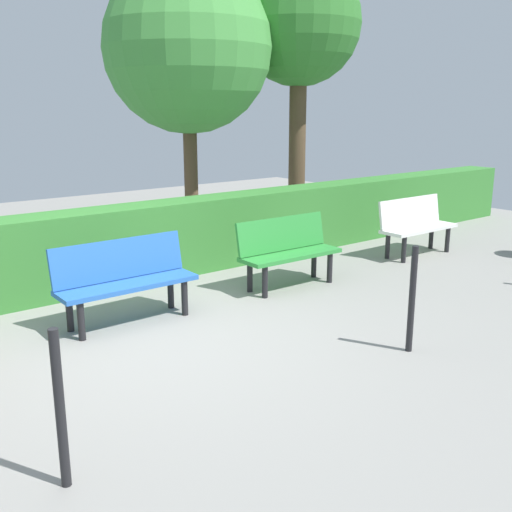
{
  "coord_description": "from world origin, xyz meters",
  "views": [
    {
      "loc": [
        2.58,
        4.85,
        2.21
      ],
      "look_at": [
        -1.44,
        -0.27,
        0.55
      ],
      "focal_mm": 41.44,
      "sensor_mm": 36.0,
      "label": 1
    }
  ],
  "objects": [
    {
      "name": "hedge_row",
      "position": [
        -1.08,
        -1.91,
        0.49
      ],
      "size": [
        15.2,
        0.57,
        0.98
      ],
      "primitive_type": "cube",
      "color": "#387F33",
      "rests_on": "ground_plane"
    },
    {
      "name": "railing_post_mid",
      "position": [
        -1.69,
        1.71,
        0.5
      ],
      "size": [
        0.06,
        0.06,
        1.0
      ],
      "primitive_type": "cylinder",
      "color": "black",
      "rests_on": "ground_plane"
    },
    {
      "name": "ground_plane",
      "position": [
        0.0,
        0.0,
        0.0
      ],
      "size": [
        19.2,
        19.2,
        0.0
      ],
      "primitive_type": "plane",
      "color": "gray"
    },
    {
      "name": "bench_blue",
      "position": [
        0.02,
        -0.63,
        0.48
      ],
      "size": [
        1.46,
        0.46,
        0.86
      ],
      "rotation": [
        0.0,
        0.0,
        -0.0
      ],
      "color": "blue",
      "rests_on": "ground_plane"
    },
    {
      "name": "bench_green",
      "position": [
        -2.15,
        -0.54,
        0.48
      ],
      "size": [
        1.36,
        0.49,
        0.86
      ],
      "rotation": [
        0.0,
        0.0,
        -0.02
      ],
      "color": "#2D8C38",
      "rests_on": "ground_plane"
    },
    {
      "name": "bench_white",
      "position": [
        -4.74,
        -0.57,
        0.48
      ],
      "size": [
        1.35,
        0.47,
        0.86
      ],
      "rotation": [
        0.0,
        0.0,
        -0.01
      ],
      "color": "white",
      "rests_on": "ground_plane"
    },
    {
      "name": "railing_post_far",
      "position": [
        1.56,
        1.71,
        0.5
      ],
      "size": [
        0.06,
        0.06,
        1.0
      ],
      "primitive_type": "cylinder",
      "color": "black",
      "rests_on": "ground_plane"
    },
    {
      "name": "tree_mid",
      "position": [
        -2.85,
        -3.89,
        3.12
      ],
      "size": [
        2.79,
        2.79,
        4.53
      ],
      "color": "brown",
      "rests_on": "ground_plane"
    },
    {
      "name": "tree_near",
      "position": [
        -4.83,
        -3.37,
        3.56
      ],
      "size": [
        2.18,
        2.18,
        4.71
      ],
      "color": "brown",
      "rests_on": "ground_plane"
    }
  ]
}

